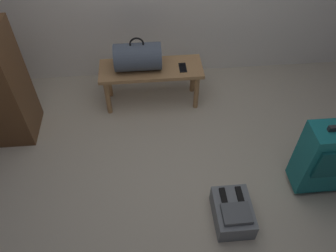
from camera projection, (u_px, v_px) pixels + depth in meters
name	position (u px, v px, depth m)	size (l,w,h in m)	color
ground_plane	(176.00, 184.00, 2.83)	(6.60, 6.60, 0.00)	#B2A893
bench	(151.00, 73.00, 3.27)	(1.00, 0.36, 0.43)	#A87A4C
duffel_bag_slate	(138.00, 57.00, 3.12)	(0.44, 0.26, 0.34)	#475160
cell_phone	(183.00, 68.00, 3.21)	(0.07, 0.14, 0.01)	black
suitcase_upright_teal	(330.00, 157.00, 2.56)	(0.45, 0.26, 0.71)	#14666B
backpack_grey	(233.00, 212.00, 2.54)	(0.28, 0.38, 0.21)	slate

